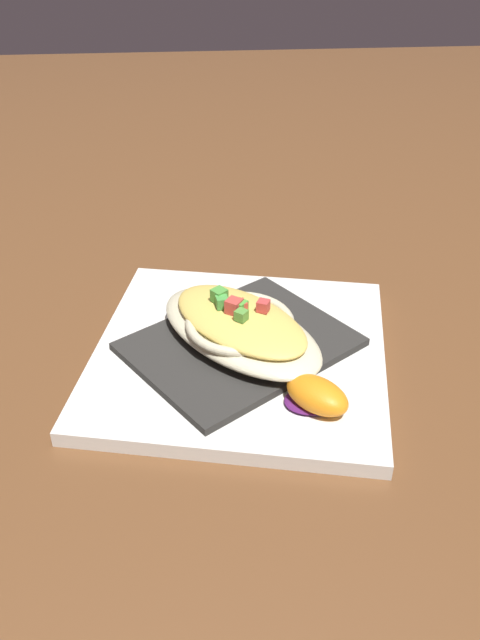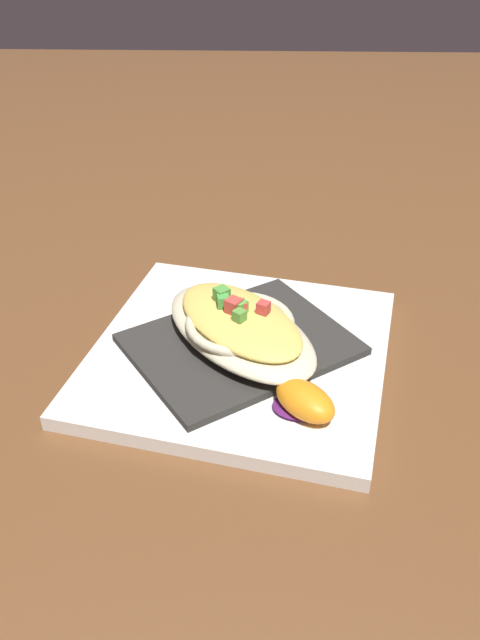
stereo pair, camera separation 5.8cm
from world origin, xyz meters
The scene contains 5 objects.
ground_plane centered at (0.00, 0.00, 0.00)m, with size 2.60×2.60×0.00m, color brown.
square_plate centered at (0.00, 0.00, 0.01)m, with size 0.26×0.26×0.01m, color white.
folded_napkin centered at (0.00, 0.00, 0.02)m, with size 0.14×0.19×0.01m, color #2C2B28.
gratin_dish centered at (0.00, 0.00, 0.04)m, with size 0.20×0.18×0.04m.
orange_garnish centered at (-0.08, -0.05, 0.02)m, with size 0.06×0.06×0.03m.
Camera 1 is at (-0.48, 0.04, 0.37)m, focal length 36.72 mm.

